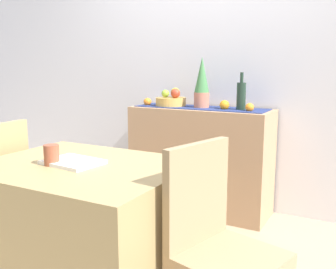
{
  "coord_description": "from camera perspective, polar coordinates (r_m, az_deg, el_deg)",
  "views": [
    {
      "loc": [
        1.27,
        -2.01,
        1.23
      ],
      "look_at": [
        -0.0,
        0.35,
        0.75
      ],
      "focal_mm": 41.39,
      "sensor_mm": 36.0,
      "label": 1
    }
  ],
  "objects": [
    {
      "name": "ground_plane",
      "position": [
        2.68,
        -3.64,
        -17.36
      ],
      "size": [
        6.4,
        6.4,
        0.02
      ],
      "primitive_type": "cube",
      "color": "tan",
      "rests_on": "ground"
    },
    {
      "name": "wine_bottle",
      "position": [
        3.08,
        10.73,
        5.64
      ],
      "size": [
        0.07,
        0.07,
        0.3
      ],
      "color": "#203428",
      "rests_on": "sideboard_console"
    },
    {
      "name": "coffee_cup",
      "position": [
        2.0,
        -16.78,
        -2.9
      ],
      "size": [
        0.07,
        0.07,
        0.1
      ],
      "primitive_type": "cylinder",
      "color": "brown",
      "rests_on": "dining_table"
    },
    {
      "name": "orange_loose_end",
      "position": [
        3.4,
        -3.04,
        4.84
      ],
      "size": [
        0.07,
        0.07,
        0.07
      ],
      "primitive_type": "sphere",
      "color": "orange",
      "rests_on": "sideboard_console"
    },
    {
      "name": "sideboard_console",
      "position": [
        3.29,
        4.73,
        -3.73
      ],
      "size": [
        1.17,
        0.42,
        0.88
      ],
      "primitive_type": "cube",
      "color": "tan",
      "rests_on": "ground"
    },
    {
      "name": "potted_plant",
      "position": [
        3.2,
        4.99,
        7.55
      ],
      "size": [
        0.13,
        0.13,
        0.42
      ],
      "color": "#B86F58",
      "rests_on": "sideboard_console"
    },
    {
      "name": "orange_loose_mid",
      "position": [
        3.1,
        8.32,
        4.32
      ],
      "size": [
        0.08,
        0.08,
        0.08
      ],
      "primitive_type": "sphere",
      "color": "orange",
      "rests_on": "sideboard_console"
    },
    {
      "name": "apple_front",
      "position": [
        3.39,
        1.07,
        6.22
      ],
      "size": [
        0.08,
        0.08,
        0.08
      ],
      "primitive_type": "sphere",
      "color": "gold",
      "rests_on": "fruit_bowl"
    },
    {
      "name": "apple_rear",
      "position": [
        3.34,
        -0.39,
        6.06
      ],
      "size": [
        0.07,
        0.07,
        0.07
      ],
      "primitive_type": "sphere",
      "color": "#85A932",
      "rests_on": "fruit_bowl"
    },
    {
      "name": "dining_table",
      "position": [
        2.11,
        -12.33,
        -14.08
      ],
      "size": [
        1.02,
        0.81,
        0.74
      ],
      "primitive_type": "cube",
      "color": "tan",
      "rests_on": "ground"
    },
    {
      "name": "orange_loose_far",
      "position": [
        3.01,
        11.92,
        3.93
      ],
      "size": [
        0.07,
        0.07,
        0.07
      ],
      "primitive_type": "sphere",
      "color": "orange",
      "rests_on": "sideboard_console"
    },
    {
      "name": "room_wall_rear",
      "position": [
        3.44,
        6.84,
        12.12
      ],
      "size": [
        6.4,
        0.06,
        2.7
      ],
      "primitive_type": "cube",
      "color": "silver",
      "rests_on": "ground"
    },
    {
      "name": "apple_left",
      "position": [
        3.27,
        1.1,
        6.09
      ],
      "size": [
        0.08,
        0.08,
        0.08
      ],
      "primitive_type": "sphere",
      "color": "#A83A23",
      "rests_on": "fruit_bowl"
    },
    {
      "name": "open_book",
      "position": [
        2.0,
        -13.85,
        -3.96
      ],
      "size": [
        0.3,
        0.24,
        0.02
      ],
      "primitive_type": "cube",
      "rotation": [
        0.0,
        0.0,
        -0.1
      ],
      "color": "white",
      "rests_on": "dining_table"
    },
    {
      "name": "fruit_bowl",
      "position": [
        3.33,
        0.43,
        4.87
      ],
      "size": [
        0.26,
        0.26,
        0.07
      ],
      "primitive_type": "cylinder",
      "color": "gold",
      "rests_on": "table_runner"
    },
    {
      "name": "table_runner",
      "position": [
        3.21,
        4.85,
        3.96
      ],
      "size": [
        1.1,
        0.32,
        0.01
      ],
      "primitive_type": "cube",
      "color": "navy",
      "rests_on": "sideboard_console"
    }
  ]
}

